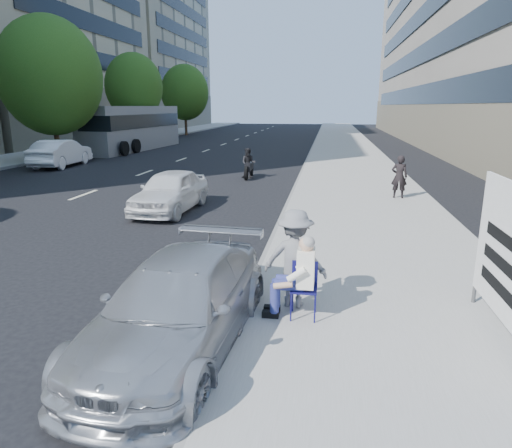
% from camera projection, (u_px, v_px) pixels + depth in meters
% --- Properties ---
extents(ground, '(160.00, 160.00, 0.00)m').
position_uv_depth(ground, '(181.00, 281.00, 8.92)').
color(ground, black).
rests_on(ground, ground).
extents(near_sidewalk, '(5.00, 120.00, 0.15)m').
position_uv_depth(near_sidewalk, '(349.00, 162.00, 27.42)').
color(near_sidewalk, gray).
rests_on(near_sidewalk, ground).
extents(far_sidewalk, '(4.50, 120.00, 0.15)m').
position_uv_depth(far_sidewalk, '(34.00, 156.00, 30.56)').
color(far_sidewalk, gray).
rests_on(far_sidewalk, ground).
extents(far_bldg_north, '(22.00, 28.00, 28.00)m').
position_uv_depth(far_bldg_north, '(115.00, 33.00, 69.21)').
color(far_bldg_north, '#BAB08C').
rests_on(far_bldg_north, ground).
extents(tree_far_c, '(6.00, 6.00, 8.47)m').
position_uv_depth(tree_far_c, '(50.00, 76.00, 26.94)').
color(tree_far_c, '#382616').
rests_on(tree_far_c, ground).
extents(tree_far_d, '(4.80, 4.80, 7.65)m').
position_uv_depth(tree_far_d, '(134.00, 87.00, 38.45)').
color(tree_far_d, '#382616').
rests_on(tree_far_d, ground).
extents(tree_far_e, '(5.40, 5.40, 7.89)m').
position_uv_depth(tree_far_e, '(185.00, 92.00, 51.86)').
color(tree_far_e, '#382616').
rests_on(tree_far_e, ground).
extents(seated_protester, '(0.83, 1.12, 1.31)m').
position_uv_depth(seated_protester, '(297.00, 272.00, 6.96)').
color(seated_protester, navy).
rests_on(seated_protester, near_sidewalk).
extents(jogger, '(1.12, 0.76, 1.61)m').
position_uv_depth(jogger, '(295.00, 259.00, 7.32)').
color(jogger, slate).
rests_on(jogger, near_sidewalk).
extents(pedestrian_woman, '(0.60, 0.44, 1.51)m').
position_uv_depth(pedestrian_woman, '(399.00, 177.00, 16.07)').
color(pedestrian_woman, black).
rests_on(pedestrian_woman, near_sidewalk).
extents(parked_sedan, '(2.09, 4.51, 1.28)m').
position_uv_depth(parked_sedan, '(178.00, 306.00, 6.33)').
color(parked_sedan, '#A2A4A9').
rests_on(parked_sedan, ground).
extents(white_sedan_near, '(1.78, 3.99, 1.33)m').
position_uv_depth(white_sedan_near, '(170.00, 191.00, 14.72)').
color(white_sedan_near, white).
rests_on(white_sedan_near, ground).
extents(white_sedan_mid, '(1.91, 4.68, 1.51)m').
position_uv_depth(white_sedan_mid, '(61.00, 153.00, 25.56)').
color(white_sedan_mid, white).
rests_on(white_sedan_mid, ground).
extents(motorcycle, '(0.71, 2.04, 1.42)m').
position_uv_depth(motorcycle, '(249.00, 165.00, 21.46)').
color(motorcycle, black).
rests_on(motorcycle, ground).
extents(bus, '(3.35, 12.20, 3.30)m').
position_uv_depth(bus, '(133.00, 128.00, 35.28)').
color(bus, slate).
rests_on(bus, ground).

